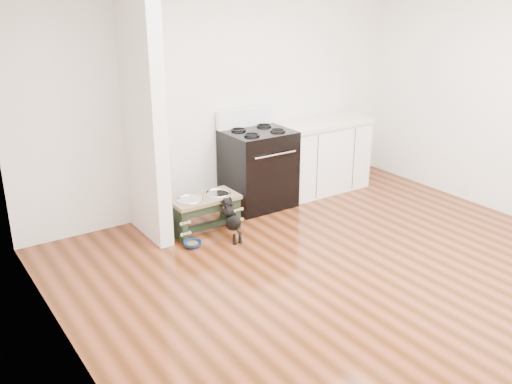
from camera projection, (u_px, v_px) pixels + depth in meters
name	position (u px, v px, depth m)	size (l,w,h in m)	color
ground	(369.00, 284.00, 5.13)	(5.00, 5.00, 0.00)	#3F1E0B
room_shell	(383.00, 106.00, 4.56)	(5.00, 5.00, 5.00)	silver
partition_wall	(143.00, 110.00, 5.68)	(0.15, 0.80, 2.70)	silver
oven_range	(258.00, 167.00, 6.77)	(0.76, 0.69, 1.14)	black
cabinet_run	(320.00, 155.00, 7.31)	(1.24, 0.64, 0.91)	white
dog_feeder	(205.00, 207.00, 6.10)	(0.73, 0.39, 0.42)	black
puppy	(231.00, 218.00, 5.92)	(0.13, 0.38, 0.45)	black
floor_bowl	(193.00, 244.00, 5.83)	(0.21, 0.21, 0.06)	navy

